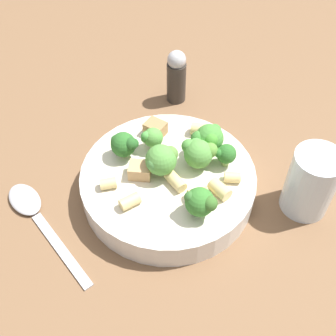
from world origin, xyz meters
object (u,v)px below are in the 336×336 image
object	(u,v)px
pasta_bowl	(168,181)
chicken_chunk_1	(155,129)
broccoli_floret_5	(161,160)
broccoli_floret_6	(209,138)
pepper_shaker	(176,76)
broccoli_floret_0	(198,152)
drinking_glass	(310,185)
rigatoni_5	(220,190)
broccoli_floret_1	(226,154)
broccoli_floret_4	(152,138)
rigatoni_0	(108,184)
chicken_chunk_0	(140,170)
rigatoni_3	(232,177)
spoon	(34,211)
broccoli_floret_3	(200,202)
broccoli_floret_2	(124,144)
rigatoni_6	(198,194)
rigatoni_4	(130,201)
rigatoni_1	(202,130)
rigatoni_2	(176,181)

from	to	relation	value
pasta_bowl	chicken_chunk_1	bearing A→B (deg)	131.32
chicken_chunk_1	broccoli_floret_5	bearing A→B (deg)	-55.03
broccoli_floret_6	pepper_shaker	xyz separation A→B (m)	(-0.11, 0.12, -0.02)
broccoli_floret_0	pepper_shaker	xyz separation A→B (m)	(-0.11, 0.15, -0.02)
drinking_glass	broccoli_floret_0	bearing A→B (deg)	-167.05
pasta_bowl	rigatoni_5	bearing A→B (deg)	-0.45
broccoli_floret_1	chicken_chunk_1	xyz separation A→B (m)	(-0.11, 0.01, -0.01)
pasta_bowl	broccoli_floret_1	distance (m)	0.08
broccoli_floret_4	rigatoni_5	world-z (taller)	broccoli_floret_4
broccoli_floret_1	rigatoni_0	distance (m)	0.15
broccoli_floret_1	chicken_chunk_0	distance (m)	0.11
rigatoni_3	spoon	world-z (taller)	rigatoni_3
broccoli_floret_6	rigatoni_5	distance (m)	0.08
rigatoni_3	spoon	distance (m)	0.26
broccoli_floret_3	broccoli_floret_6	bearing A→B (deg)	108.92
pasta_bowl	broccoli_floret_2	world-z (taller)	broccoli_floret_2
broccoli_floret_2	rigatoni_6	world-z (taller)	broccoli_floret_2
broccoli_floret_6	spoon	xyz separation A→B (m)	(-0.17, -0.17, -0.06)
broccoli_floret_0	rigatoni_4	size ratio (longest dim) A/B	1.83
broccoli_floret_5	rigatoni_6	xyz separation A→B (m)	(0.06, -0.01, -0.02)
broccoli_floret_3	rigatoni_5	world-z (taller)	broccoli_floret_3
pasta_bowl	rigatoni_0	distance (m)	0.08
broccoli_floret_4	rigatoni_4	size ratio (longest dim) A/B	1.37
broccoli_floret_4	spoon	bearing A→B (deg)	-124.45
chicken_chunk_0	pepper_shaker	xyz separation A→B (m)	(-0.05, 0.20, -0.00)
pepper_shaker	chicken_chunk_0	bearing A→B (deg)	-75.91
rigatoni_5	rigatoni_6	world-z (taller)	rigatoni_5
broccoli_floret_1	rigatoni_0	bearing A→B (deg)	-137.60
rigatoni_1	drinking_glass	bearing A→B (deg)	-7.78
rigatoni_1	drinking_glass	world-z (taller)	drinking_glass
rigatoni_0	broccoli_floret_1	bearing A→B (deg)	42.40
broccoli_floret_1	broccoli_floret_5	size ratio (longest dim) A/B	0.70
broccoli_floret_3	spoon	distance (m)	0.22
broccoli_floret_2	rigatoni_1	xyz separation A→B (m)	(0.07, 0.08, -0.01)
rigatoni_2	chicken_chunk_1	distance (m)	0.10
rigatoni_2	rigatoni_6	world-z (taller)	same
rigatoni_4	rigatoni_3	bearing A→B (deg)	44.52
rigatoni_3	drinking_glass	xyz separation A→B (m)	(0.09, 0.04, -0.00)
broccoli_floret_2	spoon	distance (m)	0.15
broccoli_floret_2	broccoli_floret_3	bearing A→B (deg)	-17.41
rigatoni_0	chicken_chunk_0	size ratio (longest dim) A/B	0.73
broccoli_floret_1	rigatoni_3	distance (m)	0.03
rigatoni_6	chicken_chunk_1	world-z (taller)	chicken_chunk_1
rigatoni_4	chicken_chunk_1	size ratio (longest dim) A/B	0.91
rigatoni_6	broccoli_floret_4	bearing A→B (deg)	152.15
rigatoni_4	spoon	size ratio (longest dim) A/B	0.14
pasta_bowl	chicken_chunk_0	distance (m)	0.04
broccoli_floret_2	rigatoni_0	distance (m)	0.06
rigatoni_2	rigatoni_5	size ratio (longest dim) A/B	1.08
broccoli_floret_1	rigatoni_3	bearing A→B (deg)	-47.87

